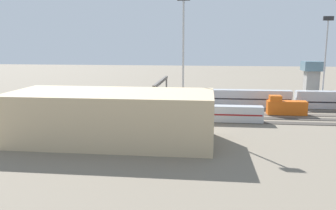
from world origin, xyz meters
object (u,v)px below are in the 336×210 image
object	(u,v)px
signal_gantry	(161,85)
train_on_track_0	(251,99)
train_on_track_4	(115,111)
light_mast_0	(326,50)
maintenance_shed	(112,117)
control_tower	(312,78)
train_on_track_3	(54,106)
light_mast_1	(183,44)
train_on_track_2	(285,107)

from	to	relation	value
signal_gantry	train_on_track_0	bearing A→B (deg)	-158.33
train_on_track_4	light_mast_0	distance (m)	62.72
light_mast_0	maintenance_shed	distance (m)	67.96
train_on_track_0	maintenance_shed	xyz separation A→B (m)	(30.62, 39.13, 2.19)
light_mast_0	control_tower	world-z (taller)	light_mast_0
train_on_track_3	maintenance_shed	world-z (taller)	maintenance_shed
light_mast_0	maintenance_shed	world-z (taller)	light_mast_0
signal_gantry	control_tower	world-z (taller)	control_tower
train_on_track_0	signal_gantry	xyz separation A→B (m)	(25.17, 10.00, 4.83)
light_mast_1	maintenance_shed	bearing A→B (deg)	51.68
train_on_track_0	train_on_track_2	size ratio (longest dim) A/B	7.14
train_on_track_0	maintenance_shed	bearing A→B (deg)	51.95
train_on_track_3	train_on_track_4	bearing A→B (deg)	164.75
signal_gantry	maintenance_shed	size ratio (longest dim) A/B	0.66
light_mast_0	signal_gantry	bearing A→B (deg)	16.08
maintenance_shed	control_tower	size ratio (longest dim) A/B	2.94
train_on_track_2	light_mast_1	distance (m)	33.47
train_on_track_3	light_mast_1	distance (m)	39.81
light_mast_1	train_on_track_4	bearing A→B (deg)	-11.61
train_on_track_4	light_mast_1	size ratio (longest dim) A/B	2.47
train_on_track_4	signal_gantry	distance (m)	15.20
train_on_track_2	control_tower	bearing A→B (deg)	-119.42
light_mast_0	train_on_track_2	bearing A→B (deg)	45.06
train_on_track_3	signal_gantry	distance (m)	29.36
signal_gantry	train_on_track_4	bearing A→B (deg)	44.77
train_on_track_4	train_on_track_3	world-z (taller)	same
train_on_track_0	control_tower	size ratio (longest dim) A/B	5.50
train_on_track_4	train_on_track_0	bearing A→B (deg)	-150.43
light_mast_0	control_tower	xyz separation A→B (m)	(0.80, -8.84, -9.14)
maintenance_shed	signal_gantry	bearing A→B (deg)	-100.60
control_tower	train_on_track_0	bearing A→B (deg)	30.96
train_on_track_0	maintenance_shed	distance (m)	49.74
light_mast_1	maintenance_shed	size ratio (longest dim) A/B	0.76
train_on_track_4	train_on_track_3	distance (m)	19.01
light_mast_1	signal_gantry	xyz separation A→B (m)	(6.91, -13.49, -10.87)
train_on_track_4	maintenance_shed	xyz separation A→B (m)	(-4.63, 19.13, 2.77)
train_on_track_4	light_mast_0	size ratio (longest dim) A/B	2.73
train_on_track_0	light_mast_1	world-z (taller)	light_mast_1
train_on_track_4	signal_gantry	bearing A→B (deg)	-135.23
train_on_track_2	train_on_track_3	distance (m)	61.57
train_on_track_0	train_on_track_3	size ratio (longest dim) A/B	1.51
train_on_track_3	train_on_track_0	bearing A→B (deg)	-164.36
light_mast_0	signal_gantry	size ratio (longest dim) A/B	1.05
train_on_track_2	train_on_track_4	size ratio (longest dim) A/B	0.14
light_mast_0	maintenance_shed	bearing A→B (deg)	39.40
signal_gantry	train_on_track_3	bearing A→B (deg)	9.98
light_mast_0	control_tower	size ratio (longest dim) A/B	2.01
train_on_track_0	train_on_track_2	xyz separation A→B (m)	(-7.77, 10.00, -0.44)
train_on_track_0	train_on_track_3	distance (m)	55.66
train_on_track_2	signal_gantry	size ratio (longest dim) A/B	0.40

